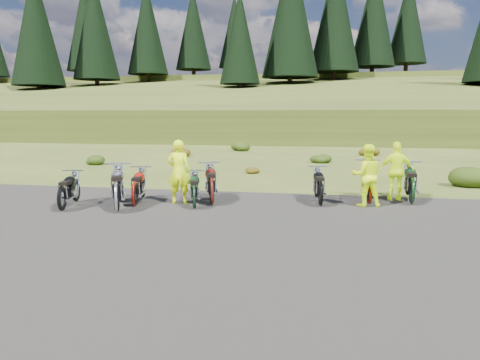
% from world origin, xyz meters
% --- Properties ---
extents(ground, '(300.00, 300.00, 0.00)m').
position_xyz_m(ground, '(0.00, 0.00, 0.00)').
color(ground, '#384B19').
rests_on(ground, ground).
extents(gravel_pad, '(20.00, 12.00, 0.04)m').
position_xyz_m(gravel_pad, '(0.00, -2.00, 0.00)').
color(gravel_pad, black).
rests_on(gravel_pad, ground).
extents(hill_slope, '(300.00, 45.97, 9.37)m').
position_xyz_m(hill_slope, '(0.00, 50.00, 0.00)').
color(hill_slope, '#334015').
rests_on(hill_slope, ground).
extents(hill_plateau, '(300.00, 90.00, 9.17)m').
position_xyz_m(hill_plateau, '(0.00, 110.00, 0.00)').
color(hill_plateau, '#334015').
rests_on(hill_plateau, ground).
extents(conifer_14, '(5.28, 5.28, 14.00)m').
position_xyz_m(conifer_14, '(-51.00, 70.00, 16.55)').
color(conifer_14, black).
rests_on(conifer_14, ground).
extents(conifer_15, '(7.92, 7.92, 20.00)m').
position_xyz_m(conifer_15, '(-45.00, 76.00, 20.16)').
color(conifer_15, black).
rests_on(conifer_15, ground).
extents(conifer_16, '(7.48, 7.48, 19.00)m').
position_xyz_m(conifer_16, '(-39.00, 51.00, 15.28)').
color(conifer_16, black).
rests_on(conifer_16, ground).
extents(conifer_17, '(7.04, 7.04, 18.00)m').
position_xyz_m(conifer_17, '(-33.00, 57.00, 15.97)').
color(conifer_17, black).
rests_on(conifer_17, ground).
extents(conifer_18, '(6.60, 6.60, 17.00)m').
position_xyz_m(conifer_18, '(-27.00, 63.00, 16.66)').
color(conifer_18, black).
rests_on(conifer_18, ground).
extents(conifer_19, '(6.16, 6.16, 16.00)m').
position_xyz_m(conifer_19, '(-21.00, 69.00, 17.36)').
color(conifer_19, black).
rests_on(conifer_19, ground).
extents(conifer_20, '(5.72, 5.72, 15.00)m').
position_xyz_m(conifer_20, '(-15.00, 75.00, 17.65)').
color(conifer_20, black).
rests_on(conifer_20, ground).
extents(conifer_21, '(5.28, 5.28, 14.00)m').
position_xyz_m(conifer_21, '(-9.00, 50.00, 12.56)').
color(conifer_21, black).
rests_on(conifer_21, ground).
extents(conifer_22, '(7.92, 7.92, 20.00)m').
position_xyz_m(conifer_22, '(-3.00, 56.00, 16.77)').
color(conifer_22, black).
rests_on(conifer_22, ground).
extents(conifer_23, '(7.48, 7.48, 19.00)m').
position_xyz_m(conifer_23, '(3.00, 62.00, 17.47)').
color(conifer_23, black).
rests_on(conifer_23, ground).
extents(conifer_24, '(7.04, 7.04, 18.00)m').
position_xyz_m(conifer_24, '(9.00, 68.00, 18.16)').
color(conifer_24, black).
rests_on(conifer_24, ground).
extents(conifer_25, '(6.60, 6.60, 17.00)m').
position_xyz_m(conifer_25, '(15.00, 74.00, 18.66)').
color(conifer_25, black).
rests_on(conifer_25, ground).
extents(shrub_1, '(1.03, 1.03, 0.61)m').
position_xyz_m(shrub_1, '(-9.10, 11.30, 0.31)').
color(shrub_1, '#1D310C').
rests_on(shrub_1, ground).
extents(shrub_2, '(1.30, 1.30, 0.77)m').
position_xyz_m(shrub_2, '(-6.20, 16.60, 0.38)').
color(shrub_2, '#5B330B').
rests_on(shrub_2, ground).
extents(shrub_3, '(1.56, 1.56, 0.92)m').
position_xyz_m(shrub_3, '(-3.30, 21.90, 0.46)').
color(shrub_3, '#1D310C').
rests_on(shrub_3, ground).
extents(shrub_4, '(0.77, 0.77, 0.45)m').
position_xyz_m(shrub_4, '(-0.40, 9.20, 0.23)').
color(shrub_4, '#5B330B').
rests_on(shrub_4, ground).
extents(shrub_5, '(1.03, 1.03, 0.61)m').
position_xyz_m(shrub_5, '(2.50, 14.50, 0.31)').
color(shrub_5, '#1D310C').
rests_on(shrub_5, ground).
extents(shrub_6, '(1.30, 1.30, 0.77)m').
position_xyz_m(shrub_6, '(5.40, 19.80, 0.38)').
color(shrub_6, '#5B330B').
rests_on(shrub_6, ground).
extents(shrub_7, '(1.56, 1.56, 0.92)m').
position_xyz_m(shrub_7, '(8.30, 7.10, 0.46)').
color(shrub_7, '#1D310C').
rests_on(shrub_7, ground).
extents(motorcycle_0, '(1.09, 2.02, 1.01)m').
position_xyz_m(motorcycle_0, '(-3.95, -0.01, 0.00)').
color(motorcycle_0, black).
rests_on(motorcycle_0, ground).
extents(motorcycle_1, '(1.12, 2.09, 1.04)m').
position_xyz_m(motorcycle_1, '(-2.28, 0.98, 0.00)').
color(motorcycle_1, maroon).
rests_on(motorcycle_1, ground).
extents(motorcycle_2, '(1.12, 1.97, 0.98)m').
position_xyz_m(motorcycle_2, '(-0.53, 0.97, 0.00)').
color(motorcycle_2, black).
rests_on(motorcycle_2, ground).
extents(motorcycle_3, '(1.63, 2.44, 1.22)m').
position_xyz_m(motorcycle_3, '(-2.43, 0.14, 0.00)').
color(motorcycle_3, '#BCBCC2').
rests_on(motorcycle_3, ground).
extents(motorcycle_4, '(1.33, 2.30, 1.14)m').
position_xyz_m(motorcycle_4, '(-0.21, 1.65, 0.00)').
color(motorcycle_4, '#53150D').
rests_on(motorcycle_4, ground).
extents(motorcycle_5, '(0.90, 2.08, 1.05)m').
position_xyz_m(motorcycle_5, '(2.87, 2.02, 0.00)').
color(motorcycle_5, black).
rests_on(motorcycle_5, ground).
extents(motorcycle_6, '(0.77, 2.31, 1.21)m').
position_xyz_m(motorcycle_6, '(4.25, 2.62, 0.00)').
color(motorcycle_6, '#9A180B').
rests_on(motorcycle_6, ground).
extents(motorcycle_7, '(0.89, 2.27, 1.16)m').
position_xyz_m(motorcycle_7, '(5.45, 2.81, 0.00)').
color(motorcycle_7, black).
rests_on(motorcycle_7, ground).
extents(person_middle, '(0.73, 0.53, 1.87)m').
position_xyz_m(person_middle, '(-1.19, 1.63, 0.93)').
color(person_middle, '#DAFB0D').
rests_on(person_middle, ground).
extents(person_right_a, '(0.94, 0.78, 1.76)m').
position_xyz_m(person_right_a, '(4.12, 2.28, 0.88)').
color(person_right_a, '#DAFB0D').
rests_on(person_right_a, ground).
extents(person_right_b, '(1.08, 0.53, 1.78)m').
position_xyz_m(person_right_b, '(5.08, 3.44, 0.89)').
color(person_right_b, '#DAFB0D').
rests_on(person_right_b, ground).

